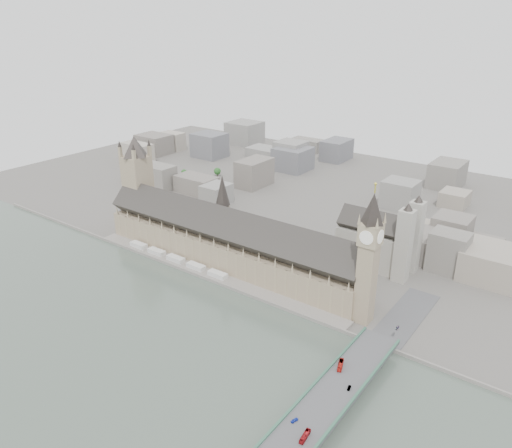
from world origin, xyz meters
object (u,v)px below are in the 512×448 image
Objects in this scene: car_approach at (397,328)px; red_bus_north at (340,365)px; westminster_bridge at (329,403)px; westminster_abbey at (379,241)px; car_silver at (349,388)px; palace_of_westminster at (228,241)px; elizabeth_tower at (369,250)px; car_blue at (294,420)px; victoria_tower at (138,180)px; red_bus_south at (305,436)px.

red_bus_north is at bearing -110.38° from car_approach.
westminster_abbey is (-51.08, 182.50, 19.96)m from westminster_bridge.
car_silver is at bearing -97.99° from car_approach.
palace_of_westminster is 2.47× the size of elizabeth_tower.
red_bus_north is 54.26m from car_blue.
car_blue is at bearing -81.74° from elizabeth_tower.
car_blue is at bearing -108.22° from red_bus_north.
palace_of_westminster is 175.27m from red_bus_north.
red_bus_north is 2.61× the size of car_silver.
car_blue is (155.94, -135.26, -11.71)m from palace_of_westminster.
palace_of_westminster is 0.82× the size of westminster_bridge.
westminster_bridge is at bearing -131.00° from car_silver.
westminster_abbey is at bearing 118.02° from car_blue.
red_bus_south is (288.39, -148.06, -43.55)m from victoria_tower.
red_bus_north is 1.11× the size of red_bus_south.
red_bus_south is (4.39, -34.56, 6.53)m from westminster_bridge.
palace_of_westminster is 218.86m from red_bus_south.
elizabeth_tower is 100.65m from car_silver.
westminster_bridge is (24.00, -95.50, -52.96)m from elizabeth_tower.
westminster_bridge is at bearing -75.89° from elizabeth_tower.
westminster_abbey is 6.73× the size of red_bus_south.
westminster_abbey is at bearing 86.58° from red_bus_north.
victoria_tower reaches higher than red_bus_south.
westminster_abbey is 162.96m from red_bus_north.
westminster_bridge is at bearing -94.28° from red_bus_north.
red_bus_south is at bearing -98.87° from car_approach.
red_bus_south reaches higher than car_approach.
car_blue is 114.09m from car_approach.
palace_of_westminster is at bearing -2.96° from victoria_tower.
red_bus_north is 60.59m from car_approach.
victoria_tower is 327.09m from red_bus_south.
westminster_bridge is 71.23× the size of car_approach.
victoria_tower is 1.47× the size of westminster_abbey.
car_blue reaches higher than car_silver.
victoria_tower is 23.31× the size of car_silver.
westminster_abbey is 215.78m from car_blue.
car_blue is (277.94, -141.56, -44.21)m from victoria_tower.
car_silver reaches higher than westminster_bridge.
palace_of_westminster is 206.76m from car_blue.
palace_of_westminster is 126.41m from victoria_tower.
westminster_bridge is at bearing -33.49° from palace_of_westminster.
westminster_bridge is (162.00, -107.20, -17.58)m from palace_of_westminster.
westminster_abbey is 14.90× the size of car_approach.
victoria_tower is at bearing 166.28° from car_approach.
westminster_bridge is (284.00, -113.50, -50.08)m from victoria_tower.
car_approach is at bearing -5.54° from victoria_tower.
red_bus_south is (11.35, -60.74, -0.15)m from red_bus_north.
palace_of_westminster reaches higher than car_blue.
victoria_tower is (-122.00, 6.30, 32.50)m from palace_of_westminster.
elizabeth_tower is at bearing 95.71° from red_bus_south.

